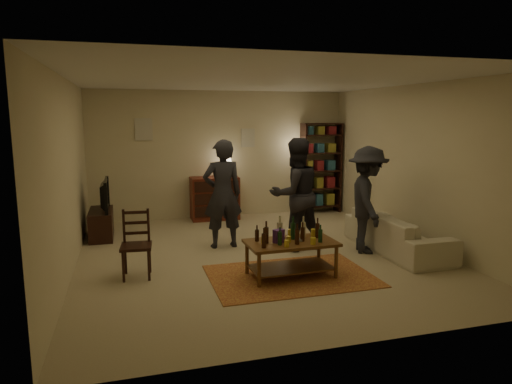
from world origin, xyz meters
name	(u,v)px	position (x,y,z in m)	size (l,w,h in m)	color
floor	(260,255)	(0.00, 0.00, 0.00)	(6.00, 6.00, 0.00)	#C6B793
room_shell	(190,133)	(-0.65, 2.98, 1.81)	(6.00, 6.00, 6.00)	beige
rug	(291,276)	(0.13, -1.05, 0.01)	(2.20, 1.50, 0.01)	maroon
coffee_table	(290,246)	(0.12, -1.05, 0.43)	(1.23, 0.70, 0.83)	brown
dining_chair	(136,241)	(-1.88, -0.45, 0.49)	(0.44, 0.44, 0.93)	black
tv_stand	(101,217)	(-2.44, 1.80, 0.38)	(0.40, 1.00, 1.06)	black
dresser	(215,197)	(-0.19, 2.71, 0.48)	(1.00, 0.50, 1.36)	maroon
bookshelf	(321,167)	(2.25, 2.78, 1.03)	(0.90, 0.34, 2.02)	black
floor_lamp	(299,150)	(1.66, 2.65, 1.43)	(0.36, 0.36, 1.69)	black
sofa	(397,233)	(2.20, -0.40, 0.30)	(2.08, 0.81, 0.61)	beige
person_left	(223,194)	(-0.46, 0.61, 0.90)	(0.66, 0.43, 1.80)	#24242B
person_right	(295,194)	(0.65, 0.18, 0.91)	(0.89, 0.69, 1.83)	#232229
person_by_sofa	(367,200)	(1.70, -0.29, 0.85)	(1.10, 0.63, 1.70)	#222229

